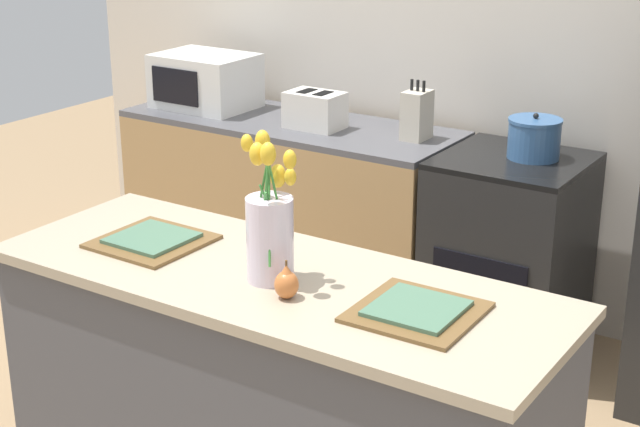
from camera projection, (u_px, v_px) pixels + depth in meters
back_wall at (536, 34)px, 4.35m from camera, size 5.20×0.08×2.70m
kitchen_island at (276, 408)px, 3.07m from camera, size 1.80×0.66×0.91m
back_counter at (290, 208)px, 4.88m from camera, size 1.68×0.60×0.89m
stove_range at (508, 256)px, 4.28m from camera, size 0.60×0.61×0.89m
flower_vase at (270, 228)px, 2.84m from camera, size 0.16×0.17×0.44m
pear_figurine at (286, 283)px, 2.75m from camera, size 0.07×0.07×0.11m
plate_setting_left at (152, 240)px, 3.16m from camera, size 0.33×0.33×0.02m
plate_setting_right at (417, 311)px, 2.66m from camera, size 0.33×0.33×0.02m
toaster at (315, 110)px, 4.58m from camera, size 0.28×0.18×0.17m
cooking_pot at (534, 138)px, 4.11m from camera, size 0.23×0.23×0.19m
microwave at (205, 81)px, 4.95m from camera, size 0.48×0.37×0.27m
knife_block at (417, 115)px, 4.38m from camera, size 0.10×0.14×0.27m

